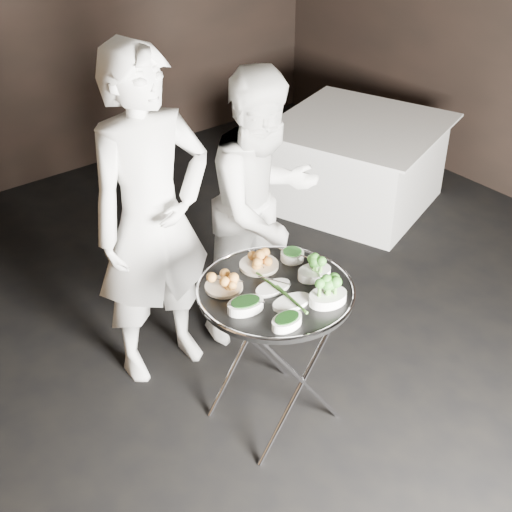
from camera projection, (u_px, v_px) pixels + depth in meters
floor at (302, 416)px, 3.87m from camera, size 6.00×7.00×0.05m
tray_stand at (275, 350)px, 3.59m from camera, size 0.56×0.47×0.82m
serving_tray at (276, 291)px, 3.39m from camera, size 0.76×0.76×0.04m
potato_plate_a at (224, 283)px, 3.38m from camera, size 0.19×0.19×0.07m
potato_plate_b at (259, 261)px, 3.53m from camera, size 0.20×0.20×0.07m
greens_bowl at (292, 254)px, 3.58m from camera, size 0.12×0.12×0.07m
asparagus_plate_a at (273, 287)px, 3.37m from camera, size 0.19×0.11×0.04m
asparagus_plate_b at (292, 301)px, 3.28m from camera, size 0.21×0.13×0.04m
spinach_bowl_a at (245, 304)px, 3.23m from camera, size 0.20×0.15×0.07m
spinach_bowl_b at (287, 320)px, 3.14m from camera, size 0.16×0.11×0.06m
broccoli_bowl_a at (314, 271)px, 3.45m from camera, size 0.19×0.16×0.07m
broccoli_bowl_b at (328, 296)px, 3.28m from camera, size 0.21×0.17×0.08m
serving_utensils at (269, 274)px, 3.41m from camera, size 0.56×0.42×0.01m
waiter_left at (152, 221)px, 3.71m from camera, size 0.71×0.48×1.89m
waiter_right at (264, 206)px, 4.10m from camera, size 0.83×0.66×1.65m
dining_table at (357, 164)px, 5.65m from camera, size 1.22×1.22×0.69m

